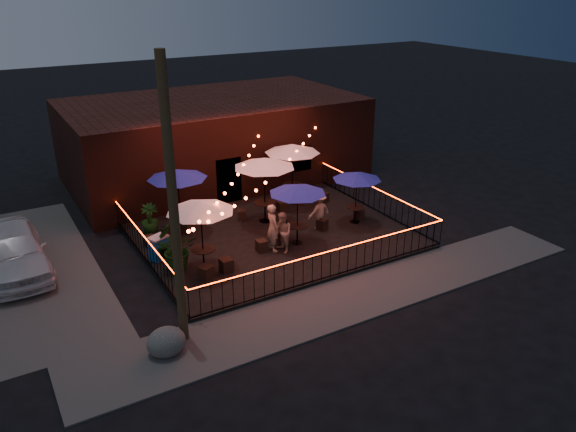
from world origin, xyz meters
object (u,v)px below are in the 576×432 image
Objects in this scene: cafe_table_1 at (177,175)px; boulder at (166,342)px; cafe_table_5 at (292,149)px; utility_pole at (174,209)px; cafe_table_3 at (264,163)px; cafe_table_4 at (357,176)px; cafe_table_0 at (200,207)px; cooler at (159,248)px; cafe_table_2 at (298,190)px.

cafe_table_1 is 8.14m from boulder.
utility_pole is at bearing -137.24° from cafe_table_5.
utility_pole is 7.40m from cafe_table_1.
cafe_table_5 is 2.87× the size of boulder.
utility_pole is 8.38m from cafe_table_3.
cafe_table_3 reaches higher than cafe_table_4.
cafe_table_3 is 1.26× the size of cafe_table_4.
cafe_table_3 is 3.75m from cafe_table_4.
cafe_table_0 is 2.89× the size of cooler.
utility_pole is 3.70m from boulder.
cafe_table_3 is at bearing -147.47° from cafe_table_5.
cafe_table_1 is 1.03× the size of cafe_table_3.
cafe_table_2 is at bearing -171.01° from cafe_table_4.
cafe_table_1 is 7.08m from cafe_table_4.
utility_pole is 2.82× the size of cafe_table_1.
cafe_table_2 is 5.41m from cooler.
cafe_table_1 is at bearing 27.74° from cooler.
cafe_table_5 is at bearing 42.01° from boulder.
cafe_table_3 is 2.48m from cafe_table_5.
cooler is (0.90, 4.86, -3.40)m from utility_pole.
cafe_table_5 is 7.63m from cooler.
cafe_table_2 is 0.84× the size of cafe_table_5.
cafe_table_5 reaches higher than cafe_table_0.
utility_pole is at bearing -109.75° from cafe_table_1.
cafe_table_1 is at bearing -175.26° from cafe_table_5.
cafe_table_2 is 4.28m from cafe_table_5.
cafe_table_5 is at bearing 108.02° from cafe_table_4.
cafe_table_4 is at bearing -30.17° from cooler.
cafe_table_2 is at bearing -39.37° from cooler.
utility_pole is at bearing -124.37° from cooler.
utility_pole is 3.13× the size of cafe_table_0.
boulder is (-8.51, -7.67, -2.21)m from cafe_table_5.
cafe_table_3 is at bearing 45.81° from utility_pole.
boulder is (-0.65, -0.40, -3.62)m from utility_pole.
cafe_table_1 reaches higher than boulder.
cooler is at bearing -167.59° from cafe_table_3.
cafe_table_2 is 3.12m from cafe_table_4.
cafe_table_3 is at bearing -11.49° from cooler.
cafe_table_4 is at bearing -71.98° from cafe_table_5.
boulder is at bearing -148.48° from utility_pole.
utility_pole is 2.84× the size of cafe_table_5.
cafe_table_5 is at bearing 42.76° from utility_pole.
boulder is (-2.63, -3.72, -2.10)m from cafe_table_0.
cafe_table_4 is 2.22× the size of boulder.
cooler is at bearing 73.56° from boulder.
utility_pole is at bearing 31.52° from boulder.
utility_pole is 4.15m from cafe_table_0.
cafe_table_4 is 0.77× the size of cafe_table_5.
cafe_table_2 is at bearing -88.08° from cafe_table_3.
boulder is at bearing -135.39° from cafe_table_3.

